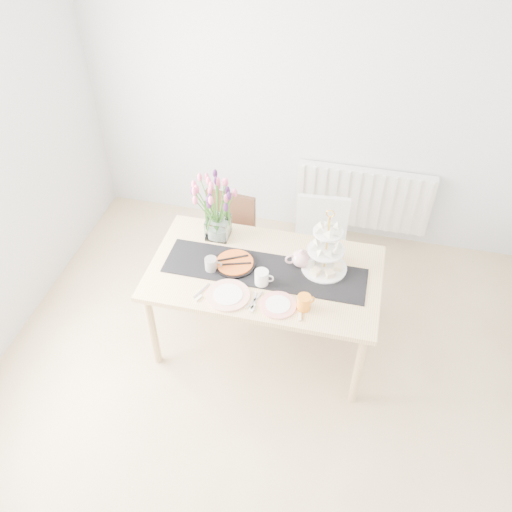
% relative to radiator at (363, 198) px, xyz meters
% --- Properties ---
extents(room_shell, '(4.50, 4.50, 4.50)m').
position_rel_radiator_xyz_m(room_shell, '(-0.50, -2.19, 0.85)').
color(room_shell, tan).
rests_on(room_shell, ground).
extents(radiator, '(1.20, 0.08, 0.60)m').
position_rel_radiator_xyz_m(radiator, '(0.00, 0.00, 0.00)').
color(radiator, white).
rests_on(radiator, room_shell).
extents(dining_table, '(1.60, 0.90, 0.75)m').
position_rel_radiator_xyz_m(dining_table, '(-0.59, -1.42, 0.22)').
color(dining_table, tan).
rests_on(dining_table, ground).
extents(chair_brown, '(0.45, 0.45, 0.83)m').
position_rel_radiator_xyz_m(chair_brown, '(-1.04, -0.82, 0.03)').
color(chair_brown, '#3A2315').
rests_on(chair_brown, ground).
extents(chair_white, '(0.45, 0.45, 0.84)m').
position_rel_radiator_xyz_m(chair_white, '(-0.29, -0.71, 0.04)').
color(chair_white, silver).
rests_on(chair_white, ground).
extents(table_runner, '(1.40, 0.35, 0.01)m').
position_rel_radiator_xyz_m(table_runner, '(-0.59, -1.42, 0.30)').
color(table_runner, black).
rests_on(table_runner, dining_table).
extents(tulip_vase, '(0.60, 0.60, 0.51)m').
position_rel_radiator_xyz_m(tulip_vase, '(-1.00, -1.13, 0.63)').
color(tulip_vase, silver).
rests_on(tulip_vase, dining_table).
extents(cake_stand, '(0.32, 0.32, 0.46)m').
position_rel_radiator_xyz_m(cake_stand, '(-0.19, -1.30, 0.43)').
color(cake_stand, gold).
rests_on(cake_stand, dining_table).
extents(teapot, '(0.26, 0.24, 0.14)m').
position_rel_radiator_xyz_m(teapot, '(-0.36, -1.30, 0.37)').
color(teapot, silver).
rests_on(teapot, dining_table).
extents(cream_jug, '(0.11, 0.11, 0.09)m').
position_rel_radiator_xyz_m(cream_jug, '(-0.30, -1.30, 0.34)').
color(cream_jug, silver).
rests_on(cream_jug, dining_table).
extents(tart_tin, '(0.29, 0.29, 0.04)m').
position_rel_radiator_xyz_m(tart_tin, '(-0.80, -1.41, 0.32)').
color(tart_tin, black).
rests_on(tart_tin, dining_table).
extents(mug_grey, '(0.10, 0.10, 0.10)m').
position_rel_radiator_xyz_m(mug_grey, '(-0.95, -1.49, 0.35)').
color(mug_grey, gray).
rests_on(mug_grey, dining_table).
extents(mug_white, '(0.10, 0.10, 0.11)m').
position_rel_radiator_xyz_m(mug_white, '(-0.58, -1.54, 0.36)').
color(mug_white, silver).
rests_on(mug_white, dining_table).
extents(mug_orange, '(0.12, 0.12, 0.11)m').
position_rel_radiator_xyz_m(mug_orange, '(-0.27, -1.69, 0.35)').
color(mug_orange, orange).
rests_on(mug_orange, dining_table).
extents(plate_left, '(0.38, 0.38, 0.02)m').
position_rel_radiator_xyz_m(plate_left, '(-0.77, -1.70, 0.31)').
color(plate_left, white).
rests_on(plate_left, dining_table).
extents(plate_right, '(0.28, 0.28, 0.01)m').
position_rel_radiator_xyz_m(plate_right, '(-0.43, -1.71, 0.31)').
color(plate_right, silver).
rests_on(plate_right, dining_table).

